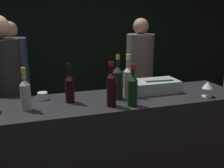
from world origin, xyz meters
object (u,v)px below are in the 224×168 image
person_in_hoodie (6,99)px  person_blond_tee (14,79)px  rose_wine_bottle (25,93)px  red_wine_bottle_tall (111,87)px  champagne_bottle (118,81)px  white_wine_bottle (128,79)px  candle_votive (43,96)px  red_wine_bottle_burgundy (132,89)px  person_grey_polo (139,74)px  red_wine_bottle_black_foil (70,87)px  ice_bin_with_bottles (156,85)px  wine_glass (207,86)px

person_in_hoodie → person_blond_tee: 1.01m
rose_wine_bottle → red_wine_bottle_tall: size_ratio=0.92×
champagne_bottle → white_wine_bottle: bearing=19.1°
candle_votive → red_wine_bottle_burgundy: size_ratio=0.25×
candle_votive → person_in_hoodie: person_in_hoodie is taller
rose_wine_bottle → person_grey_polo: (1.46, 1.32, -0.26)m
champagne_bottle → person_blond_tee: 1.86m
rose_wine_bottle → red_wine_bottle_black_foil: bearing=12.2°
red_wine_bottle_burgundy → ice_bin_with_bottles: bearing=39.5°
rose_wine_bottle → red_wine_bottle_black_foil: same height
person_grey_polo → wine_glass: bearing=-50.2°
wine_glass → person_blond_tee: (-1.66, 1.76, -0.25)m
wine_glass → white_wine_bottle: bearing=161.7°
ice_bin_with_bottles → person_grey_polo: bearing=73.1°
red_wine_bottle_tall → wine_glass: bearing=-1.4°
person_in_hoodie → red_wine_bottle_burgundy: bearing=15.9°
red_wine_bottle_burgundy → champagne_bottle: bearing=105.6°
candle_votive → wine_glass: bearing=-14.0°
wine_glass → red_wine_bottle_tall: red_wine_bottle_tall is taller
white_wine_bottle → person_blond_tee: person_blond_tee is taller
ice_bin_with_bottles → person_grey_polo: person_grey_polo is taller
red_wine_bottle_black_foil → person_in_hoodie: (-0.54, 0.56, -0.23)m
ice_bin_with_bottles → red_wine_bottle_tall: 0.56m
red_wine_bottle_tall → person_in_hoodie: bearing=138.3°
person_in_hoodie → candle_votive: bearing=2.2°
white_wine_bottle → candle_votive: bearing=170.0°
red_wine_bottle_burgundy → red_wine_bottle_tall: size_ratio=0.94×
ice_bin_with_bottles → wine_glass: (0.35, -0.26, 0.04)m
white_wine_bottle → red_wine_bottle_black_foil: bearing=-178.7°
red_wine_bottle_tall → person_grey_polo: person_grey_polo is taller
red_wine_bottle_black_foil → white_wine_bottle: bearing=1.3°
white_wine_bottle → person_in_hoodie: 1.19m
red_wine_bottle_burgundy → person_grey_polo: (0.70, 1.46, -0.26)m
rose_wine_bottle → person_grey_polo: 1.99m
ice_bin_with_bottles → white_wine_bottle: white_wine_bottle is taller
red_wine_bottle_black_foil → rose_wine_bottle: bearing=-167.8°
red_wine_bottle_black_foil → red_wine_bottle_burgundy: 0.49m
wine_glass → red_wine_bottle_burgundy: (-0.69, -0.02, 0.04)m
red_wine_bottle_tall → person_in_hoodie: (-0.83, 0.74, -0.25)m
person_in_hoodie → white_wine_bottle: bearing=26.2°
white_wine_bottle → person_in_hoodie: (-1.03, 0.55, -0.25)m
red_wine_bottle_tall → white_wine_bottle: bearing=43.0°
red_wine_bottle_black_foil → champagne_bottle: 0.39m
red_wine_bottle_burgundy → red_wine_bottle_black_foil: bearing=154.0°
red_wine_bottle_black_foil → person_in_hoodie: size_ratio=0.18×
red_wine_bottle_burgundy → person_grey_polo: 1.64m
white_wine_bottle → person_in_hoodie: size_ratio=0.20×
candle_votive → red_wine_bottle_burgundy: red_wine_bottle_burgundy is taller
red_wine_bottle_burgundy → red_wine_bottle_tall: bearing=166.8°
white_wine_bottle → person_grey_polo: 1.42m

